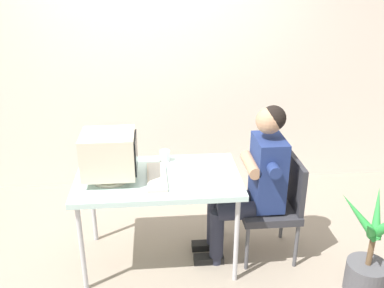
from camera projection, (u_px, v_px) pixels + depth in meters
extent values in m
plane|color=gray|center=(161.00, 258.00, 3.47)|extent=(12.00, 12.00, 0.00)
cube|color=beige|center=(184.00, 44.00, 4.21)|extent=(8.00, 0.10, 3.00)
cylinder|color=#B7B7BC|center=(82.00, 249.00, 3.01)|extent=(0.04, 0.04, 0.71)
cylinder|color=#B7B7BC|center=(236.00, 240.00, 3.10)|extent=(0.04, 0.04, 0.71)
cylinder|color=#B7B7BC|center=(93.00, 204.00, 3.57)|extent=(0.04, 0.04, 0.71)
cylinder|color=#B7B7BC|center=(223.00, 198.00, 3.67)|extent=(0.04, 0.04, 0.71)
cube|color=silver|center=(158.00, 178.00, 3.19)|extent=(1.23, 0.74, 0.04)
cylinder|color=beige|center=(111.00, 178.00, 3.13)|extent=(0.27, 0.27, 0.02)
cylinder|color=beige|center=(110.00, 175.00, 3.12)|extent=(0.06, 0.06, 0.03)
cube|color=beige|center=(109.00, 154.00, 3.05)|extent=(0.38, 0.34, 0.31)
cube|color=black|center=(136.00, 153.00, 3.06)|extent=(0.01, 0.29, 0.25)
cube|color=beige|center=(157.00, 177.00, 3.14)|extent=(0.15, 0.45, 0.02)
cube|color=beige|center=(157.00, 175.00, 3.14)|extent=(0.13, 0.41, 0.01)
cylinder|color=#4C4C51|center=(247.00, 248.00, 3.28)|extent=(0.03, 0.03, 0.39)
cylinder|color=#4C4C51|center=(296.00, 245.00, 3.31)|extent=(0.03, 0.03, 0.39)
cylinder|color=#4C4C51|center=(237.00, 220.00, 3.64)|extent=(0.03, 0.03, 0.39)
cylinder|color=#4C4C51|center=(282.00, 218.00, 3.67)|extent=(0.03, 0.03, 0.39)
cube|color=#2D2D33|center=(267.00, 209.00, 3.39)|extent=(0.45, 0.45, 0.06)
cube|color=#2D2D33|center=(295.00, 183.00, 3.32)|extent=(0.04, 0.41, 0.39)
cube|color=navy|center=(268.00, 172.00, 3.26)|extent=(0.22, 0.34, 0.56)
sphere|color=#A57A5B|center=(269.00, 121.00, 3.09)|extent=(0.20, 0.20, 0.20)
sphere|color=black|center=(273.00, 118.00, 3.09)|extent=(0.19, 0.19, 0.19)
cylinder|color=#262838|center=(243.00, 211.00, 3.27)|extent=(0.40, 0.14, 0.14)
cylinder|color=#262838|center=(238.00, 199.00, 3.43)|extent=(0.40, 0.14, 0.14)
cylinder|color=#262838|center=(217.00, 237.00, 3.34)|extent=(0.11, 0.11, 0.47)
cylinder|color=#262838|center=(213.00, 225.00, 3.50)|extent=(0.11, 0.11, 0.47)
cube|color=black|center=(209.00, 259.00, 3.41)|extent=(0.24, 0.09, 0.06)
cube|color=black|center=(206.00, 245.00, 3.58)|extent=(0.24, 0.09, 0.06)
cylinder|color=navy|center=(273.00, 169.00, 3.02)|extent=(0.09, 0.14, 0.09)
cylinder|color=navy|center=(260.00, 148.00, 3.39)|extent=(0.09, 0.14, 0.09)
cylinder|color=#A57A5B|center=(250.00, 164.00, 3.22)|extent=(0.09, 0.34, 0.09)
cylinder|color=#4C4C51|center=(365.00, 277.00, 3.09)|extent=(0.29, 0.29, 0.24)
cylinder|color=brown|center=(371.00, 249.00, 2.99)|extent=(0.04, 0.04, 0.26)
cone|color=#2B8A3A|center=(377.00, 213.00, 2.98)|extent=(0.20, 0.29, 0.35)
cone|color=#2B8A3A|center=(360.00, 216.00, 2.96)|extent=(0.29, 0.26, 0.34)
cone|color=#2B8A3A|center=(370.00, 230.00, 2.82)|extent=(0.28, 0.29, 0.32)
cylinder|color=white|center=(165.00, 156.00, 3.41)|extent=(0.08, 0.08, 0.09)
torus|color=white|center=(165.00, 154.00, 3.45)|extent=(0.06, 0.01, 0.06)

